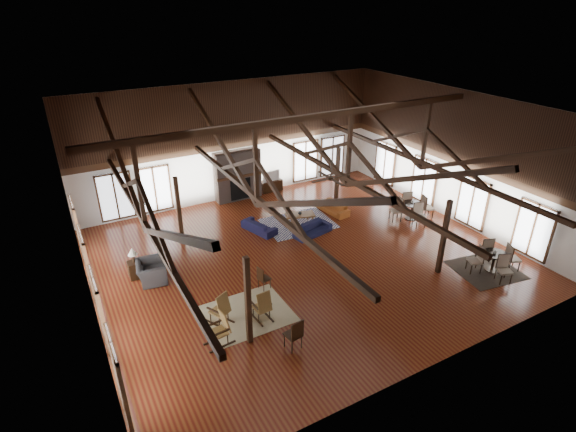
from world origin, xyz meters
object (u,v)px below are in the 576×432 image
cafe_table_near (494,259)px  coffee_table (300,215)px  tv_console (271,186)px  sofa_navy_front (312,229)px  sofa_orange (333,208)px  cafe_table_far (412,208)px  sofa_navy_left (259,226)px  armchair (151,271)px

cafe_table_near → coffee_table: bearing=123.2°
tv_console → cafe_table_near: bearing=-70.4°
sofa_navy_front → coffee_table: bearing=77.0°
sofa_orange → cafe_table_far: cafe_table_far is taller
cafe_table_far → tv_console: (-4.33, 6.25, -0.26)m
coffee_table → sofa_navy_left: bearing=-169.8°
coffee_table → cafe_table_near: size_ratio=0.72×
cafe_table_near → tv_console: 11.87m
coffee_table → cafe_table_near: 8.38m
sofa_orange → tv_console: bearing=-165.6°
cafe_table_near → tv_console: (-3.98, 11.18, -0.23)m
sofa_orange → armchair: bearing=-86.4°
armchair → cafe_table_near: size_ratio=0.58×
sofa_navy_front → armchair: armchair is taller
coffee_table → sofa_navy_front: bearing=-73.0°
sofa_orange → coffee_table: (-2.06, -0.29, 0.20)m
sofa_navy_front → armchair: 7.16m
coffee_table → armchair: 7.30m
sofa_navy_left → sofa_orange: bearing=-107.3°
sofa_navy_front → coffee_table: size_ratio=1.23×
sofa_navy_front → sofa_navy_left: sofa_navy_front is taller
cafe_table_far → sofa_navy_left: bearing=161.1°
armchair → sofa_orange: bearing=-71.0°
tv_console → sofa_navy_left: bearing=-123.7°
sofa_navy_left → coffee_table: bearing=-115.5°
armchair → tv_console: armchair is taller
sofa_navy_front → sofa_navy_left: 2.42m
sofa_navy_left → cafe_table_near: cafe_table_near is taller
sofa_navy_front → sofa_orange: bearing=22.9°
armchair → cafe_table_near: 13.08m
sofa_navy_left → sofa_orange: 4.04m
sofa_navy_front → tv_console: size_ratio=1.50×
armchair → tv_console: 9.52m
sofa_navy_front → tv_console: (0.63, 5.32, 0.04)m
sofa_navy_front → armchair: size_ratio=1.52×
armchair → sofa_navy_left: bearing=-63.8°
sofa_orange → cafe_table_near: 7.73m
sofa_orange → cafe_table_far: (2.88, -2.38, 0.30)m
sofa_navy_front → cafe_table_near: cafe_table_near is taller
sofa_navy_left → cafe_table_far: size_ratio=0.80×
sofa_navy_front → sofa_navy_left: (-1.96, 1.43, -0.01)m
coffee_table → tv_console: 4.21m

